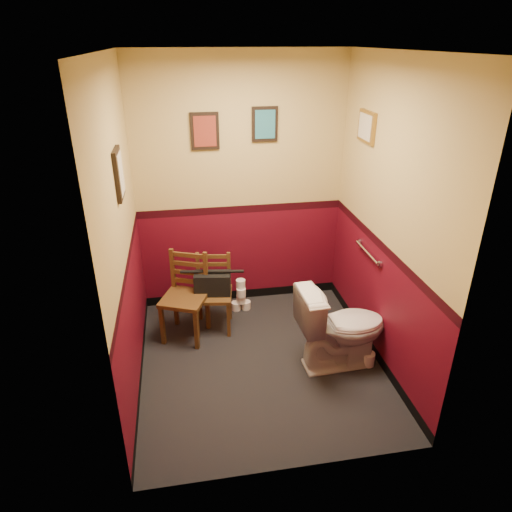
{
  "coord_description": "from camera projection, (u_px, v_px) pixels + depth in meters",
  "views": [
    {
      "loc": [
        -0.63,
        -3.4,
        2.79
      ],
      "look_at": [
        0.0,
        0.25,
        1.0
      ],
      "focal_mm": 32.0,
      "sensor_mm": 36.0,
      "label": 1
    }
  ],
  "objects": [
    {
      "name": "wall_front",
      "position": [
        298.0,
        308.0,
        2.68
      ],
      "size": [
        2.2,
        0.0,
        2.7
      ],
      "primitive_type": "cube",
      "rotation": [
        -1.57,
        0.0,
        0.0
      ],
      "color": "#500816",
      "rests_on": "ground"
    },
    {
      "name": "framed_print_right",
      "position": [
        367.0,
        127.0,
        4.14
      ],
      "size": [
        0.04,
        0.34,
        0.28
      ],
      "color": "olive",
      "rests_on": "wall_right"
    },
    {
      "name": "toilet",
      "position": [
        341.0,
        327.0,
        4.14
      ],
      "size": [
        0.84,
        0.5,
        0.8
      ],
      "primitive_type": "imported",
      "rotation": [
        0.0,
        0.0,
        1.62
      ],
      "color": "white",
      "rests_on": "floor"
    },
    {
      "name": "wall_right",
      "position": [
        387.0,
        222.0,
        3.91
      ],
      "size": [
        0.0,
        2.4,
        2.7
      ],
      "primitive_type": "cube",
      "rotation": [
        1.57,
        0.0,
        -1.57
      ],
      "color": "#500816",
      "rests_on": "ground"
    },
    {
      "name": "handbag",
      "position": [
        213.0,
        283.0,
        4.62
      ],
      "size": [
        0.39,
        0.23,
        0.27
      ],
      "rotation": [
        0.0,
        0.0,
        -0.15
      ],
      "color": "black",
      "rests_on": "chair_right"
    },
    {
      "name": "floor",
      "position": [
        260.0,
        362.0,
        4.33
      ],
      "size": [
        2.2,
        2.4,
        0.0
      ],
      "primitive_type": "cube",
      "color": "black",
      "rests_on": "ground"
    },
    {
      "name": "tp_stack",
      "position": [
        241.0,
        297.0,
        5.09
      ],
      "size": [
        0.22,
        0.13,
        0.38
      ],
      "color": "silver",
      "rests_on": "floor"
    },
    {
      "name": "ceiling",
      "position": [
        262.0,
        51.0,
        3.16
      ],
      "size": [
        2.2,
        2.4,
        0.0
      ],
      "primitive_type": "cube",
      "rotation": [
        3.14,
        0.0,
        0.0
      ],
      "color": "silver",
      "rests_on": "ground"
    },
    {
      "name": "framed_print_back_b",
      "position": [
        265.0,
        124.0,
        4.54
      ],
      "size": [
        0.26,
        0.04,
        0.34
      ],
      "color": "black",
      "rests_on": "wall_back"
    },
    {
      "name": "chair_left",
      "position": [
        186.0,
        296.0,
        4.56
      ],
      "size": [
        0.54,
        0.54,
        0.89
      ],
      "rotation": [
        0.0,
        0.0,
        -0.39
      ],
      "color": "brown",
      "rests_on": "floor"
    },
    {
      "name": "wall_back",
      "position": [
        241.0,
        188.0,
        4.81
      ],
      "size": [
        2.2,
        0.0,
        2.7
      ],
      "primitive_type": "cube",
      "rotation": [
        1.57,
        0.0,
        0.0
      ],
      "color": "#500816",
      "rests_on": "ground"
    },
    {
      "name": "framed_print_back_a",
      "position": [
        205.0,
        131.0,
        4.47
      ],
      "size": [
        0.28,
        0.04,
        0.36
      ],
      "color": "black",
      "rests_on": "wall_back"
    },
    {
      "name": "wall_left",
      "position": [
        123.0,
        240.0,
        3.57
      ],
      "size": [
        0.0,
        2.4,
        2.7
      ],
      "primitive_type": "cube",
      "rotation": [
        1.57,
        0.0,
        1.57
      ],
      "color": "#500816",
      "rests_on": "ground"
    },
    {
      "name": "framed_print_left",
      "position": [
        119.0,
        174.0,
        3.45
      ],
      "size": [
        0.04,
        0.3,
        0.38
      ],
      "color": "black",
      "rests_on": "wall_left"
    },
    {
      "name": "chair_right",
      "position": [
        213.0,
        293.0,
        4.71
      ],
      "size": [
        0.43,
        0.43,
        0.8
      ],
      "rotation": [
        0.0,
        0.0,
        -0.16
      ],
      "color": "brown",
      "rests_on": "floor"
    },
    {
      "name": "grab_bar",
      "position": [
        368.0,
        252.0,
        4.3
      ],
      "size": [
        0.05,
        0.56,
        0.06
      ],
      "color": "silver",
      "rests_on": "wall_right"
    },
    {
      "name": "toilet_brush",
      "position": [
        368.0,
        358.0,
        4.27
      ],
      "size": [
        0.13,
        0.13,
        0.45
      ],
      "color": "silver",
      "rests_on": "floor"
    }
  ]
}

